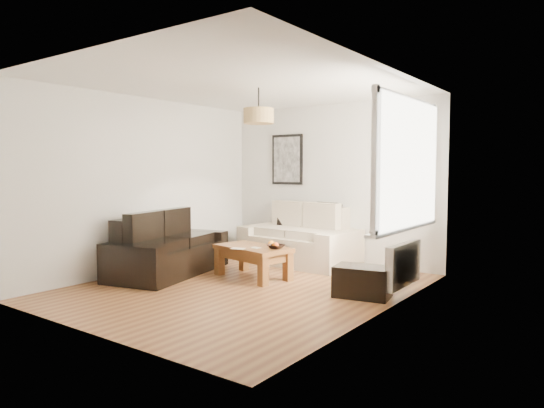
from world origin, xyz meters
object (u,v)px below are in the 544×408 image
Objects in this scene: loveseat_cream at (299,235)px; coffee_table at (253,262)px; ottoman at (362,282)px; sofa_leather at (169,245)px.

loveseat_cream is 1.69× the size of coffee_table.
loveseat_cream reaches higher than ottoman.
sofa_leather is at bearing -117.99° from loveseat_cream.
loveseat_cream is 2.10m from sofa_leather.
loveseat_cream is 0.95× the size of sofa_leather.
loveseat_cream is 1.30m from coffee_table.
ottoman is at bearing -1.74° from coffee_table.
loveseat_cream is at bearing -45.55° from sofa_leather.
sofa_leather is at bearing -156.51° from coffee_table.
coffee_table is 1.72m from ottoman.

